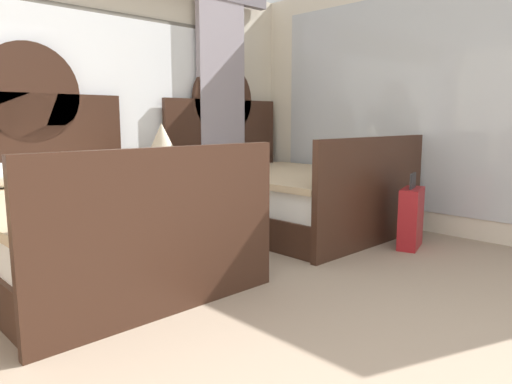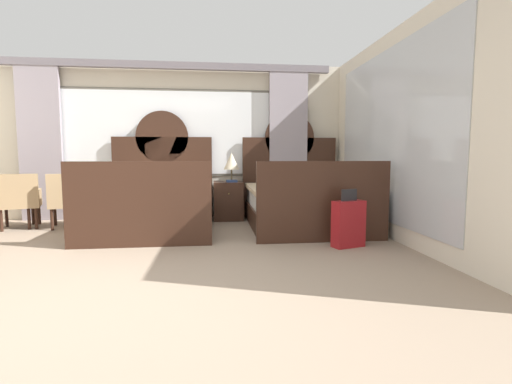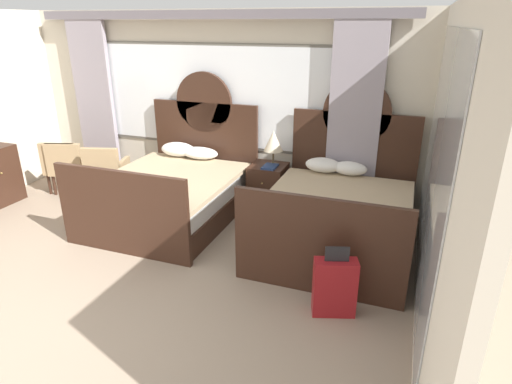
{
  "view_description": "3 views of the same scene",
  "coord_description": "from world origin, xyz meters",
  "px_view_note": "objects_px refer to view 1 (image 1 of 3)",
  "views": [
    {
      "loc": [
        -1.61,
        -0.6,
        1.18
      ],
      "look_at": [
        1.02,
        2.13,
        0.59
      ],
      "focal_mm": 32.95,
      "sensor_mm": 36.0,
      "label": 1
    },
    {
      "loc": [
        0.77,
        -2.74,
        1.08
      ],
      "look_at": [
        1.35,
        2.35,
        0.59
      ],
      "focal_mm": 25.96,
      "sensor_mm": 36.0,
      "label": 2
    },
    {
      "loc": [
        2.82,
        -1.87,
        2.52
      ],
      "look_at": [
        1.29,
        2.28,
        0.76
      ],
      "focal_mm": 30.02,
      "sensor_mm": 36.0,
      "label": 3
    }
  ],
  "objects_px": {
    "bed_near_window": "(85,226)",
    "table_lamp_on_nightstand": "(162,138)",
    "suitcase_on_floor": "(411,218)",
    "nightstand_between_beds": "(160,202)",
    "book_on_nightstand": "(169,170)",
    "bed_near_mirror": "(283,194)"
  },
  "relations": [
    {
      "from": "bed_near_window",
      "to": "book_on_nightstand",
      "type": "distance_m",
      "value": 1.36
    },
    {
      "from": "table_lamp_on_nightstand",
      "to": "bed_near_mirror",
      "type": "bearing_deg",
      "value": -35.05
    },
    {
      "from": "bed_near_mirror",
      "to": "nightstand_between_beds",
      "type": "distance_m",
      "value": 1.32
    },
    {
      "from": "bed_near_window",
      "to": "nightstand_between_beds",
      "type": "xyz_separation_m",
      "value": [
        1.13,
        0.7,
        -0.05
      ]
    },
    {
      "from": "bed_near_window",
      "to": "bed_near_mirror",
      "type": "xyz_separation_m",
      "value": [
        2.24,
        -0.01,
        -0.0
      ]
    },
    {
      "from": "bed_near_window",
      "to": "suitcase_on_floor",
      "type": "distance_m",
      "value": 2.84
    },
    {
      "from": "table_lamp_on_nightstand",
      "to": "book_on_nightstand",
      "type": "xyz_separation_m",
      "value": [
        -0.0,
        -0.13,
        -0.33
      ]
    },
    {
      "from": "book_on_nightstand",
      "to": "suitcase_on_floor",
      "type": "height_order",
      "value": "suitcase_on_floor"
    },
    {
      "from": "bed_near_window",
      "to": "table_lamp_on_nightstand",
      "type": "distance_m",
      "value": 1.53
    },
    {
      "from": "book_on_nightstand",
      "to": "suitcase_on_floor",
      "type": "relative_size",
      "value": 0.37
    },
    {
      "from": "book_on_nightstand",
      "to": "bed_near_window",
      "type": "bearing_deg",
      "value": -152.91
    },
    {
      "from": "table_lamp_on_nightstand",
      "to": "suitcase_on_floor",
      "type": "distance_m",
      "value": 2.59
    },
    {
      "from": "bed_near_window",
      "to": "nightstand_between_beds",
      "type": "height_order",
      "value": "bed_near_window"
    },
    {
      "from": "suitcase_on_floor",
      "to": "table_lamp_on_nightstand",
      "type": "bearing_deg",
      "value": 121.12
    },
    {
      "from": "bed_near_window",
      "to": "bed_near_mirror",
      "type": "relative_size",
      "value": 1.0
    },
    {
      "from": "bed_near_mirror",
      "to": "suitcase_on_floor",
      "type": "relative_size",
      "value": 3.16
    },
    {
      "from": "bed_near_window",
      "to": "suitcase_on_floor",
      "type": "height_order",
      "value": "bed_near_window"
    },
    {
      "from": "bed_near_mirror",
      "to": "table_lamp_on_nightstand",
      "type": "distance_m",
      "value": 1.43
    },
    {
      "from": "bed_near_window",
      "to": "table_lamp_on_nightstand",
      "type": "xyz_separation_m",
      "value": [
        1.19,
        0.74,
        0.62
      ]
    },
    {
      "from": "bed_near_mirror",
      "to": "table_lamp_on_nightstand",
      "type": "xyz_separation_m",
      "value": [
        -1.06,
        0.74,
        0.62
      ]
    },
    {
      "from": "nightstand_between_beds",
      "to": "book_on_nightstand",
      "type": "xyz_separation_m",
      "value": [
        0.06,
        -0.1,
        0.34
      ]
    },
    {
      "from": "bed_near_mirror",
      "to": "suitcase_on_floor",
      "type": "distance_m",
      "value": 1.41
    }
  ]
}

